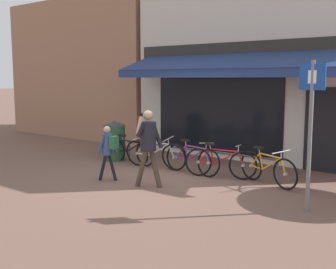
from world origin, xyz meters
TOP-DOWN VIEW (x-y plane):
  - ground_plane at (0.00, 0.00)m, footprint 160.00×160.00m
  - shop_front at (0.53, 4.56)m, footprint 7.44×4.42m
  - neighbour_building at (-6.97, 5.08)m, footprint 7.16×4.00m
  - bike_rack_rail at (0.21, 1.21)m, footprint 4.50×0.04m
  - bicycle_black at (-1.68, 0.90)m, footprint 1.76×0.52m
  - bicycle_silver at (-0.76, 0.83)m, footprint 1.83×0.52m
  - bicycle_purple at (0.32, 0.94)m, footprint 1.72×0.52m
  - bicycle_red at (1.09, 0.98)m, footprint 1.70×0.68m
  - bicycle_orange at (2.25, 1.03)m, footprint 1.61×0.74m
  - pedestrian_adult at (0.30, -0.67)m, footprint 0.56×0.59m
  - pedestrian_child at (-0.77, -0.81)m, footprint 0.47×0.42m
  - litter_bin at (-2.39, 1.01)m, footprint 0.62×0.62m
  - parking_sign at (3.60, -0.28)m, footprint 0.44×0.07m

SIDE VIEW (x-z plane):
  - ground_plane at x=0.00m, z-range 0.00..0.00m
  - bicycle_black at x=-1.68m, z-range -0.05..0.75m
  - bicycle_red at x=1.09m, z-range -0.05..0.77m
  - bicycle_purple at x=0.32m, z-range -0.05..0.78m
  - bicycle_orange at x=2.25m, z-range -0.04..0.78m
  - bicycle_silver at x=-0.76m, z-range -0.06..0.81m
  - bike_rack_rail at x=0.21m, z-range 0.20..0.77m
  - litter_bin at x=-2.39m, z-range 0.00..1.13m
  - pedestrian_child at x=-0.77m, z-range 0.16..1.42m
  - pedestrian_adult at x=0.30m, z-range 0.19..1.85m
  - parking_sign at x=3.60m, z-range 0.28..2.90m
  - neighbour_building at x=-6.97m, z-range 0.00..5.32m
  - shop_front at x=0.53m, z-range -0.01..5.53m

